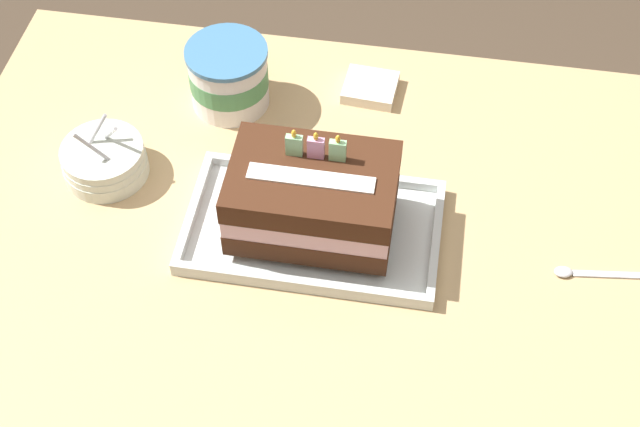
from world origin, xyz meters
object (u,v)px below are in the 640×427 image
object	(u,v)px
foil_tray	(313,229)
napkin_pile	(370,88)
ice_cream_tub	(229,76)
bowl_stack	(104,161)
serving_spoon_near_tray	(586,273)
birthday_cake	(313,198)

from	to	relation	value
foil_tray	napkin_pile	distance (m)	0.31
napkin_pile	ice_cream_tub	bearing A→B (deg)	-165.50
bowl_stack	serving_spoon_near_tray	size ratio (longest dim) A/B	0.86
foil_tray	birthday_cake	size ratio (longest dim) A/B	1.60
birthday_cake	ice_cream_tub	world-z (taller)	birthday_cake
bowl_stack	ice_cream_tub	size ratio (longest dim) A/B	0.99
ice_cream_tub	napkin_pile	world-z (taller)	ice_cream_tub
napkin_pile	birthday_cake	bearing A→B (deg)	-98.52
foil_tray	ice_cream_tub	distance (m)	0.31
bowl_stack	serving_spoon_near_tray	world-z (taller)	bowl_stack
birthday_cake	ice_cream_tub	bearing A→B (deg)	126.04
serving_spoon_near_tray	foil_tray	bearing A→B (deg)	178.17
bowl_stack	birthday_cake	bearing A→B (deg)	-10.65
serving_spoon_near_tray	birthday_cake	bearing A→B (deg)	178.15
bowl_stack	serving_spoon_near_tray	distance (m)	0.73
bowl_stack	napkin_pile	bearing A→B (deg)	32.45
foil_tray	bowl_stack	bearing A→B (deg)	169.33
bowl_stack	ice_cream_tub	distance (m)	0.24
birthday_cake	napkin_pile	bearing A→B (deg)	81.48
foil_tray	serving_spoon_near_tray	size ratio (longest dim) A/B	2.46
serving_spoon_near_tray	ice_cream_tub	bearing A→B (deg)	155.72
serving_spoon_near_tray	napkin_pile	size ratio (longest dim) A/B	1.65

